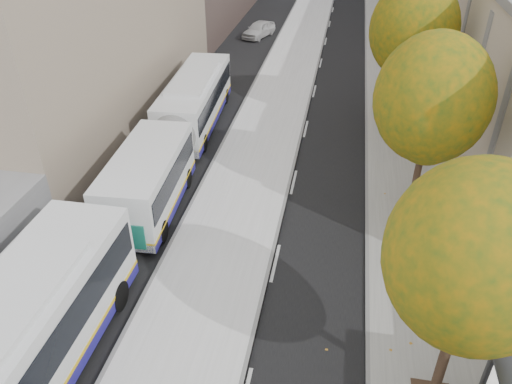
# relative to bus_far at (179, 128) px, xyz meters

# --- Properties ---
(bus_platform) EXTENTS (4.25, 150.00, 0.15)m
(bus_platform) POSITION_rel_bus_far_xyz_m (3.98, 9.32, -1.46)
(bus_platform) COLOR silver
(bus_platform) RESTS_ON ground
(sidewalk) EXTENTS (4.75, 150.00, 0.08)m
(sidewalk) POSITION_rel_bus_far_xyz_m (11.98, 9.32, -1.50)
(sidewalk) COLOR gray
(sidewalk) RESTS_ON ground
(tree_c) EXTENTS (4.20, 4.20, 7.28)m
(tree_c) POSITION_rel_bus_far_xyz_m (11.45, -12.68, 3.71)
(tree_c) COLOR black
(tree_c) RESTS_ON sidewalk
(tree_d) EXTENTS (4.40, 4.40, 7.60)m
(tree_d) POSITION_rel_bus_far_xyz_m (11.45, -3.68, 3.93)
(tree_d) COLOR black
(tree_d) RESTS_ON sidewalk
(tree_e) EXTENTS (4.60, 4.60, 7.92)m
(tree_e) POSITION_rel_bus_far_xyz_m (11.45, 5.32, 4.15)
(tree_e) COLOR black
(tree_e) RESTS_ON sidewalk
(bus_far) EXTENTS (3.38, 17.01, 2.82)m
(bus_far) POSITION_rel_bus_far_xyz_m (0.00, 0.00, 0.00)
(bus_far) COLOR silver
(bus_far) RESTS_ON ground
(distant_car) EXTENTS (2.83, 4.32, 1.37)m
(distant_car) POSITION_rel_bus_far_xyz_m (0.16, 22.59, -0.86)
(distant_car) COLOR silver
(distant_car) RESTS_ON ground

